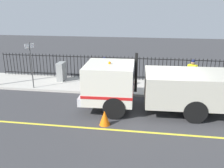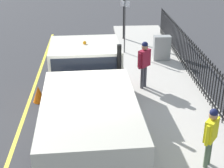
{
  "view_description": "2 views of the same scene",
  "coord_description": "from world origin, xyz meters",
  "px_view_note": "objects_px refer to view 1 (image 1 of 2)",
  "views": [
    {
      "loc": [
        -10.22,
        0.69,
        4.54
      ],
      "look_at": [
        0.69,
        2.35,
        0.92
      ],
      "focal_mm": 38.27,
      "sensor_mm": 36.0,
      "label": 1
    },
    {
      "loc": [
        0.18,
        -8.51,
        5.61
      ],
      "look_at": [
        0.78,
        1.27,
        1.08
      ],
      "focal_mm": 53.62,
      "sensor_mm": 36.0,
      "label": 2
    }
  ],
  "objects_px": {
    "pedestrian_distant": "(192,71)",
    "worker_standing": "(104,70)",
    "work_truck": "(150,84)",
    "street_sign": "(31,60)",
    "utility_cabinet": "(61,71)",
    "traffic_cone": "(105,118)"
  },
  "relations": [
    {
      "from": "traffic_cone",
      "to": "utility_cabinet",
      "type": "bearing_deg",
      "value": 35.37
    },
    {
      "from": "street_sign",
      "to": "work_truck",
      "type": "bearing_deg",
      "value": -105.14
    },
    {
      "from": "utility_cabinet",
      "to": "traffic_cone",
      "type": "distance_m",
      "value": 6.31
    },
    {
      "from": "work_truck",
      "to": "worker_standing",
      "type": "bearing_deg",
      "value": 47.16
    },
    {
      "from": "work_truck",
      "to": "pedestrian_distant",
      "type": "distance_m",
      "value": 3.8
    },
    {
      "from": "utility_cabinet",
      "to": "street_sign",
      "type": "relative_size",
      "value": 0.44
    },
    {
      "from": "worker_standing",
      "to": "traffic_cone",
      "type": "height_order",
      "value": "worker_standing"
    },
    {
      "from": "pedestrian_distant",
      "to": "street_sign",
      "type": "height_order",
      "value": "street_sign"
    },
    {
      "from": "worker_standing",
      "to": "pedestrian_distant",
      "type": "xyz_separation_m",
      "value": [
        0.93,
        -4.75,
        -0.11
      ]
    },
    {
      "from": "work_truck",
      "to": "utility_cabinet",
      "type": "bearing_deg",
      "value": 55.71
    },
    {
      "from": "utility_cabinet",
      "to": "traffic_cone",
      "type": "relative_size",
      "value": 1.84
    },
    {
      "from": "worker_standing",
      "to": "traffic_cone",
      "type": "relative_size",
      "value": 2.98
    },
    {
      "from": "utility_cabinet",
      "to": "traffic_cone",
      "type": "xyz_separation_m",
      "value": [
        -5.14,
        -3.65,
        -0.39
      ]
    },
    {
      "from": "work_truck",
      "to": "worker_standing",
      "type": "height_order",
      "value": "work_truck"
    },
    {
      "from": "work_truck",
      "to": "utility_cabinet",
      "type": "relative_size",
      "value": 6.18
    },
    {
      "from": "utility_cabinet",
      "to": "street_sign",
      "type": "distance_m",
      "value": 2.2
    },
    {
      "from": "worker_standing",
      "to": "utility_cabinet",
      "type": "bearing_deg",
      "value": -159.27
    },
    {
      "from": "utility_cabinet",
      "to": "street_sign",
      "type": "bearing_deg",
      "value": 146.2
    },
    {
      "from": "work_truck",
      "to": "utility_cabinet",
      "type": "xyz_separation_m",
      "value": [
        3.36,
        5.38,
        -0.53
      ]
    },
    {
      "from": "work_truck",
      "to": "street_sign",
      "type": "bearing_deg",
      "value": 72.57
    },
    {
      "from": "traffic_cone",
      "to": "street_sign",
      "type": "xyz_separation_m",
      "value": [
        3.52,
        4.73,
        1.41
      ]
    },
    {
      "from": "pedestrian_distant",
      "to": "worker_standing",
      "type": "bearing_deg",
      "value": 50.19
    }
  ]
}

